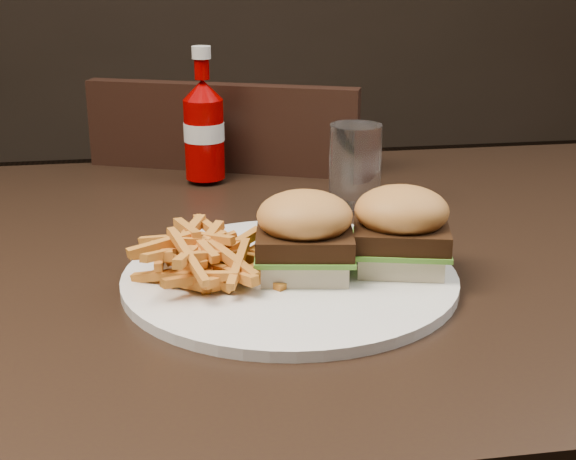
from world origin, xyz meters
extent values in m
cube|color=black|center=(0.00, 0.00, 0.73)|extent=(1.20, 0.80, 0.04)
cube|color=black|center=(0.01, 0.50, 0.43)|extent=(0.54, 0.54, 0.04)
cylinder|color=white|center=(-0.03, -0.10, 0.76)|extent=(0.32, 0.32, 0.01)
cube|color=beige|center=(-0.02, -0.11, 0.77)|extent=(0.09, 0.09, 0.02)
cube|color=beige|center=(0.07, -0.11, 0.77)|extent=(0.10, 0.09, 0.02)
cylinder|color=#8B0000|center=(-0.09, 0.27, 0.81)|extent=(0.06, 0.06, 0.11)
cylinder|color=white|center=(0.08, 0.12, 0.81)|extent=(0.07, 0.07, 0.10)
camera|label=1|loc=(-0.15, -0.80, 1.05)|focal=50.00mm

